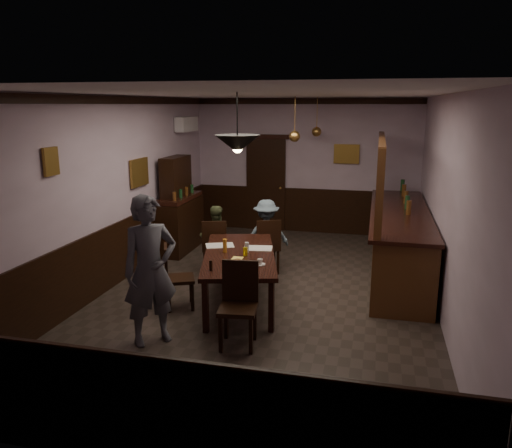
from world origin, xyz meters
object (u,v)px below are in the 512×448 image
(person_standing, at_px, (150,270))
(bar_counter, at_px, (399,240))
(person_seated_left, at_px, (215,237))
(pendant_brass_far, at_px, (317,132))
(chair_far_left, at_px, (214,244))
(chair_far_right, at_px, (267,244))
(coffee_cup, at_px, (260,262))
(soda_can, at_px, (245,252))
(pendant_brass_mid, at_px, (295,136))
(chair_side, at_px, (174,274))
(person_seated_right, at_px, (266,234))
(pendant_iron, at_px, (237,144))
(dining_table, at_px, (239,257))
(chair_near, at_px, (239,300))
(sideboard, at_px, (179,213))

(person_standing, xyz_separation_m, bar_counter, (3.00, 3.36, -0.33))
(person_seated_left, distance_m, pendant_brass_far, 3.32)
(chair_far_left, bearing_deg, chair_far_right, 177.08)
(coffee_cup, distance_m, soda_can, 0.48)
(pendant_brass_mid, bearing_deg, chair_far_left, -136.39)
(chair_side, relative_size, person_seated_left, 0.81)
(chair_far_right, bearing_deg, chair_far_left, -8.96)
(chair_side, height_order, soda_can, chair_side)
(person_seated_left, bearing_deg, person_seated_right, 168.78)
(chair_far_left, relative_size, person_standing, 0.52)
(chair_far_right, bearing_deg, chair_side, 37.95)
(person_seated_left, relative_size, pendant_brass_far, 1.41)
(pendant_iron, relative_size, pendant_brass_far, 0.90)
(pendant_brass_far, bearing_deg, soda_can, -97.27)
(person_standing, height_order, pendant_iron, pendant_iron)
(chair_far_right, bearing_deg, dining_table, 61.05)
(chair_near, xyz_separation_m, pendant_brass_mid, (0.07, 3.50, 1.74))
(dining_table, distance_m, pendant_brass_far, 4.20)
(person_seated_left, bearing_deg, coffee_cup, 98.00)
(coffee_cup, xyz_separation_m, bar_counter, (1.89, 2.36, -0.21))
(pendant_brass_mid, bearing_deg, chair_side, -115.19)
(pendant_iron, bearing_deg, person_seated_left, 115.56)
(chair_near, relative_size, person_seated_left, 0.90)
(person_seated_left, height_order, pendant_iron, pendant_iron)
(sideboard, bearing_deg, chair_far_right, -26.32)
(pendant_iron, xyz_separation_m, pendant_brass_far, (0.41, 4.60, -0.09))
(pendant_brass_far, bearing_deg, person_seated_right, -104.53)
(dining_table, bearing_deg, soda_can, -40.18)
(pendant_brass_far, bearing_deg, chair_far_right, -101.20)
(chair_far_left, bearing_deg, person_standing, 73.60)
(sideboard, bearing_deg, person_standing, -72.59)
(person_standing, distance_m, bar_counter, 4.52)
(chair_far_right, relative_size, sideboard, 0.52)
(chair_far_left, relative_size, chair_near, 0.93)
(pendant_iron, bearing_deg, person_standing, -142.08)
(chair_near, xyz_separation_m, soda_can, (-0.23, 1.17, 0.25))
(chair_near, relative_size, coffee_cup, 12.81)
(chair_near, bearing_deg, soda_can, 94.52)
(dining_table, height_order, sideboard, sideboard)
(chair_near, bearing_deg, person_seated_right, 89.39)
(chair_far_left, distance_m, chair_far_right, 0.91)
(pendant_iron, bearing_deg, pendant_brass_far, 84.89)
(dining_table, xyz_separation_m, person_standing, (-0.70, -1.48, 0.23))
(chair_near, bearing_deg, pendant_iron, 99.40)
(person_seated_right, distance_m, pendant_brass_far, 2.84)
(person_standing, relative_size, person_seated_left, 1.61)
(dining_table, relative_size, pendant_iron, 3.28)
(person_seated_left, xyz_separation_m, soda_can, (0.94, -1.48, 0.24))
(chair_far_left, distance_m, pendant_brass_far, 3.52)
(dining_table, height_order, coffee_cup, coffee_cup)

